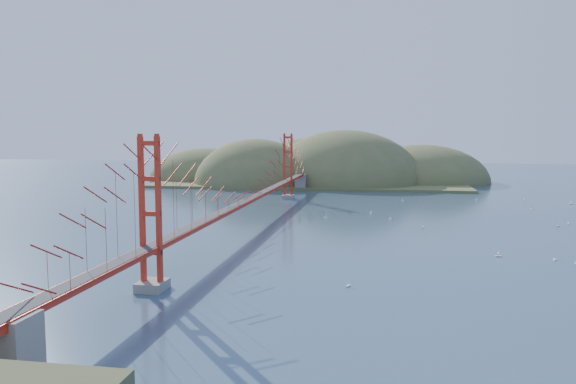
% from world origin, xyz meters
% --- Properties ---
extents(ground, '(320.00, 320.00, 0.00)m').
position_xyz_m(ground, '(0.00, 0.00, 0.00)').
color(ground, '#334D66').
rests_on(ground, ground).
extents(bridge, '(2.20, 94.40, 12.00)m').
position_xyz_m(bridge, '(0.00, 0.18, 7.01)').
color(bridge, gray).
rests_on(bridge, ground).
extents(far_headlands, '(84.00, 58.00, 25.00)m').
position_xyz_m(far_headlands, '(2.21, 68.52, 0.00)').
color(far_headlands, brown).
rests_on(far_headlands, ground).
extents(sailboat_7, '(0.49, 0.42, 0.56)m').
position_xyz_m(sailboat_7, '(33.10, 33.12, 0.13)').
color(sailboat_7, white).
rests_on(sailboat_7, ground).
extents(sailboat_2, '(0.59, 0.48, 0.69)m').
position_xyz_m(sailboat_2, '(27.89, -13.57, 0.15)').
color(sailboat_2, white).
rests_on(sailboat_2, ground).
extents(sailboat_5, '(0.40, 0.49, 0.57)m').
position_xyz_m(sailboat_5, '(32.79, -14.17, 0.14)').
color(sailboat_5, white).
rests_on(sailboat_5, ground).
extents(sailboat_3, '(0.62, 0.56, 0.70)m').
position_xyz_m(sailboat_3, '(9.12, 8.22, 0.15)').
color(sailboat_3, white).
rests_on(sailboat_3, ground).
extents(sailboat_4, '(0.61, 0.61, 0.64)m').
position_xyz_m(sailboat_4, '(38.77, 5.94, 0.14)').
color(sailboat_4, white).
rests_on(sailboat_4, ground).
extents(sailboat_9, '(0.49, 0.57, 0.65)m').
position_xyz_m(sailboat_9, '(40.87, 8.65, 0.15)').
color(sailboat_9, white).
rests_on(sailboat_9, ground).
extents(sailboat_12, '(0.50, 0.48, 0.56)m').
position_xyz_m(sailboat_12, '(20.26, 30.54, 0.13)').
color(sailboat_12, white).
rests_on(sailboat_12, ground).
extents(sailboat_16, '(0.57, 0.57, 0.60)m').
position_xyz_m(sailboat_16, '(17.96, 8.20, 0.14)').
color(sailboat_16, white).
rests_on(sailboat_16, ground).
extents(sailboat_1, '(0.46, 0.50, 0.57)m').
position_xyz_m(sailboat_1, '(15.22, 13.54, 0.14)').
color(sailboat_1, white).
rests_on(sailboat_1, ground).
extents(sailboat_0, '(0.46, 0.52, 0.59)m').
position_xyz_m(sailboat_0, '(21.92, 2.37, 0.14)').
color(sailboat_0, white).
rests_on(sailboat_0, ground).
extents(sailboat_14, '(0.52, 0.57, 0.65)m').
position_xyz_m(sailboat_14, '(34.24, -15.53, 0.15)').
color(sailboat_14, white).
rests_on(sailboat_14, ground).
extents(sailboat_15, '(0.63, 0.63, 0.68)m').
position_xyz_m(sailboat_15, '(39.65, 22.27, 0.15)').
color(sailboat_15, white).
rests_on(sailboat_15, ground).
extents(sailboat_10, '(0.51, 0.55, 0.62)m').
position_xyz_m(sailboat_10, '(14.43, -26.53, 0.14)').
color(sailboat_10, white).
rests_on(sailboat_10, ground).
extents(sailboat_17, '(0.61, 0.51, 0.70)m').
position_xyz_m(sailboat_17, '(47.60, 30.00, 0.15)').
color(sailboat_17, white).
rests_on(sailboat_17, ground).
extents(sailboat_extra_0, '(0.45, 0.56, 0.65)m').
position_xyz_m(sailboat_extra_0, '(41.84, 35.91, 0.15)').
color(sailboat_extra_0, white).
rests_on(sailboat_extra_0, ground).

